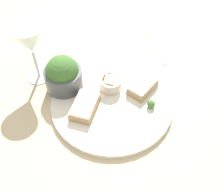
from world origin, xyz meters
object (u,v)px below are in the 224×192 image
(sauce_ramekin, at_px, (111,83))
(cheese_toast_far, at_px, (143,86))
(salad_bowl, at_px, (63,75))
(wine_glass, at_px, (29,41))
(fork, at_px, (152,44))
(cheese_toast_near, at_px, (85,106))

(sauce_ramekin, distance_m, cheese_toast_far, 0.09)
(salad_bowl, distance_m, cheese_toast_far, 0.21)
(wine_glass, xyz_separation_m, fork, (-0.31, 0.19, -0.13))
(cheese_toast_far, bearing_deg, wine_glass, -65.73)
(salad_bowl, xyz_separation_m, cheese_toast_near, (0.03, 0.10, -0.03))
(sauce_ramekin, bearing_deg, wine_glass, -68.79)
(wine_glass, height_order, fork, wine_glass)
(salad_bowl, distance_m, sauce_ramekin, 0.13)
(cheese_toast_far, bearing_deg, cheese_toast_near, -29.56)
(sauce_ramekin, xyz_separation_m, fork, (-0.23, -0.01, -0.03))
(cheese_toast_near, relative_size, fork, 0.63)
(salad_bowl, height_order, wine_glass, wine_glass)
(cheese_toast_near, distance_m, wine_glass, 0.22)
(wine_glass, bearing_deg, sauce_ramekin, 111.21)
(wine_glass, bearing_deg, cheese_toast_near, 83.64)
(salad_bowl, xyz_separation_m, wine_glass, (0.01, -0.09, 0.07))
(fork, bearing_deg, sauce_ramekin, 1.77)
(salad_bowl, relative_size, fork, 0.62)
(sauce_ramekin, bearing_deg, fork, -178.23)
(sauce_ramekin, relative_size, cheese_toast_far, 0.70)
(cheese_toast_far, bearing_deg, salad_bowl, -57.60)
(fork, bearing_deg, cheese_toast_near, -0.31)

